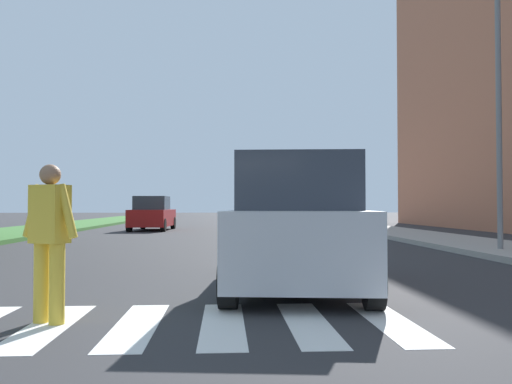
{
  "coord_description": "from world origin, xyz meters",
  "views": [
    {
      "loc": [
        0.92,
        1.67,
        1.25
      ],
      "look_at": [
        1.73,
        15.44,
        1.61
      ],
      "focal_mm": 37.17,
      "sensor_mm": 36.0,
      "label": 1
    }
  ],
  "objects_px": {
    "suv_crossing": "(297,226)",
    "sedan_midblock": "(152,215)",
    "pedestrian_performer": "(50,235)",
    "street_lamp_right": "(495,76)"
  },
  "relations": [
    {
      "from": "pedestrian_performer",
      "to": "suv_crossing",
      "type": "distance_m",
      "value": 3.8
    },
    {
      "from": "street_lamp_right",
      "to": "suv_crossing",
      "type": "xyz_separation_m",
      "value": [
        -5.85,
        -5.07,
        -3.66
      ]
    },
    {
      "from": "sedan_midblock",
      "to": "suv_crossing",
      "type": "bearing_deg",
      "value": -75.96
    },
    {
      "from": "pedestrian_performer",
      "to": "sedan_midblock",
      "type": "distance_m",
      "value": 21.69
    },
    {
      "from": "pedestrian_performer",
      "to": "sedan_midblock",
      "type": "relative_size",
      "value": 0.4
    },
    {
      "from": "pedestrian_performer",
      "to": "sedan_midblock",
      "type": "xyz_separation_m",
      "value": [
        -1.84,
        21.62,
        -0.13
      ]
    },
    {
      "from": "street_lamp_right",
      "to": "suv_crossing",
      "type": "distance_m",
      "value": 8.57
    },
    {
      "from": "suv_crossing",
      "to": "sedan_midblock",
      "type": "distance_m",
      "value": 19.84
    },
    {
      "from": "street_lamp_right",
      "to": "suv_crossing",
      "type": "bearing_deg",
      "value": -139.09
    },
    {
      "from": "pedestrian_performer",
      "to": "sedan_midblock",
      "type": "height_order",
      "value": "sedan_midblock"
    }
  ]
}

